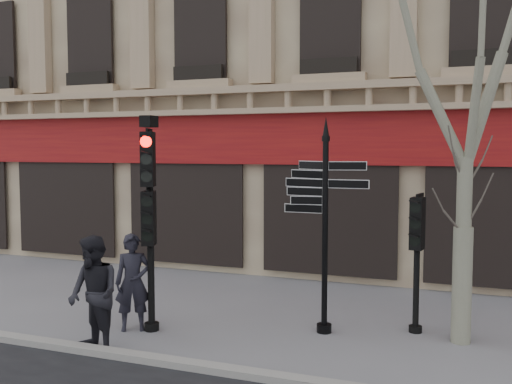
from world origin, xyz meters
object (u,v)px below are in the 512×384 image
(traffic_signal_secondary, at_px, (417,238))
(pedestrian_b, at_px, (94,294))
(traffic_signal_main, at_px, (150,196))
(plane_tree, at_px, (469,21))
(pedestrian_a, at_px, (133,282))
(fingerpost, at_px, (325,189))

(traffic_signal_secondary, height_order, pedestrian_b, traffic_signal_secondary)
(traffic_signal_main, distance_m, plane_tree, 6.25)
(plane_tree, distance_m, pedestrian_a, 7.41)
(traffic_signal_secondary, xyz_separation_m, pedestrian_a, (-4.89, -1.71, -0.83))
(plane_tree, relative_size, pedestrian_a, 4.35)
(traffic_signal_secondary, bearing_deg, traffic_signal_main, -150.94)
(traffic_signal_main, distance_m, pedestrian_a, 1.63)
(pedestrian_b, bearing_deg, fingerpost, 60.29)
(traffic_signal_main, bearing_deg, fingerpost, -1.54)
(traffic_signal_secondary, height_order, pedestrian_a, traffic_signal_secondary)
(plane_tree, bearing_deg, pedestrian_a, -165.96)
(traffic_signal_secondary, bearing_deg, plane_tree, -11.04)
(pedestrian_b, bearing_deg, traffic_signal_secondary, 56.13)
(traffic_signal_main, distance_m, traffic_signal_secondary, 4.90)
(pedestrian_b, bearing_deg, traffic_signal_main, 102.46)
(fingerpost, xyz_separation_m, pedestrian_a, (-3.33, -1.11, -1.74))
(traffic_signal_main, relative_size, plane_tree, 0.51)
(fingerpost, bearing_deg, pedestrian_a, -150.72)
(fingerpost, xyz_separation_m, plane_tree, (2.34, 0.30, 2.83))
(traffic_signal_secondary, relative_size, pedestrian_a, 1.39)
(pedestrian_a, bearing_deg, plane_tree, -16.31)
(traffic_signal_secondary, distance_m, pedestrian_b, 5.72)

